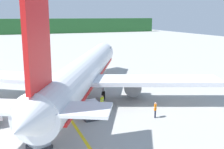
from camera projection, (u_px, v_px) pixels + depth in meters
airliner_foreground at (84, 72)px, 36.21m from camera, size 32.56×38.52×11.90m
cargo_container_near at (39, 137)px, 22.46m from camera, size 2.10×2.10×2.04m
cargo_container_far at (90, 110)px, 28.90m from camera, size 1.82×1.82×2.06m
crew_marshaller at (102, 101)px, 31.79m from camera, size 0.48×0.48×1.69m
crew_loader_left at (155, 109)px, 29.20m from camera, size 0.47×0.50×1.72m
apron_guide_line at (65, 111)px, 31.52m from camera, size 0.30×60.00×0.01m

